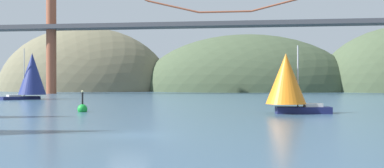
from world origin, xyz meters
TOP-DOWN VIEW (x-y plane):
  - ground_plane at (0.00, 0.00)m, footprint 360.00×360.00m
  - headland_left at (-55.00, 135.00)m, footprint 65.52×44.00m
  - headland_center at (5.00, 135.00)m, footprint 76.34×44.00m
  - suspension_bridge at (0.00, 95.00)m, footprint 134.70×6.00m
  - sailboat_navy_sail at (-34.38, 54.47)m, footprint 7.96×8.69m
  - sailboat_orange_sail at (11.19, 21.21)m, footprint 7.00×4.59m
  - channel_buoy at (-11.04, 20.76)m, footprint 1.10×1.10m

SIDE VIEW (x-z plane):
  - ground_plane at x=0.00m, z-range 0.00..0.00m
  - headland_left at x=-55.00m, z-range -23.72..23.72m
  - headland_center at x=5.00m, z-range -20.20..20.20m
  - channel_buoy at x=-11.04m, z-range -0.95..1.69m
  - sailboat_orange_sail at x=11.19m, z-range -0.16..6.96m
  - sailboat_navy_sail at x=-34.38m, z-range -0.15..9.55m
  - suspension_bridge at x=0.00m, z-range -1.45..41.48m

